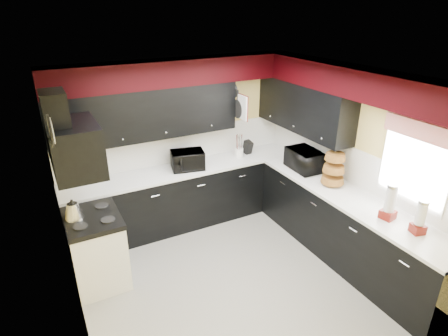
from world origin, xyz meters
name	(u,v)px	position (x,y,z in m)	size (l,w,h in m)	color
ground	(235,277)	(0.00, 0.00, 0.00)	(3.60, 3.60, 0.00)	gray
wall_back	(178,142)	(0.00, 1.80, 1.25)	(3.60, 0.06, 2.50)	#E0C666
wall_right	(353,161)	(1.80, 0.00, 1.25)	(0.06, 3.60, 2.50)	#E0C666
wall_left	(68,231)	(-1.80, 0.00, 1.25)	(0.06, 3.60, 2.50)	#E0C666
ceiling	(238,79)	(0.00, 0.00, 2.50)	(3.60, 3.60, 0.06)	white
cab_back	(188,196)	(0.00, 1.50, 0.45)	(3.60, 0.60, 0.90)	black
cab_right	(345,228)	(1.50, -0.30, 0.45)	(0.60, 3.00, 0.90)	black
counter_back	(186,169)	(0.00, 1.50, 0.92)	(3.62, 0.64, 0.04)	white
counter_right	(349,197)	(1.50, -0.30, 0.92)	(0.64, 3.02, 0.04)	white
splash_back	(178,146)	(0.00, 1.79, 1.19)	(3.60, 0.02, 0.50)	white
splash_right	(352,165)	(1.79, 0.00, 1.19)	(0.02, 3.60, 0.50)	white
upper_back	(146,114)	(-0.50, 1.62, 1.80)	(2.60, 0.35, 0.70)	black
upper_right	(303,107)	(1.62, 0.90, 1.80)	(0.35, 1.80, 0.70)	black
soffit_back	(179,72)	(0.00, 1.62, 2.33)	(3.60, 0.36, 0.35)	black
soffit_right	(366,84)	(1.62, -0.18, 2.33)	(0.36, 3.24, 0.35)	black
stove	(97,251)	(-1.50, 0.75, 0.43)	(0.60, 0.75, 0.86)	white
cooktop	(92,219)	(-1.50, 0.75, 0.89)	(0.62, 0.77, 0.06)	black
hood	(75,148)	(-1.55, 0.75, 1.78)	(0.50, 0.78, 0.55)	black
hood_duct	(55,111)	(-1.68, 0.75, 2.20)	(0.24, 0.40, 0.40)	black
window	(416,164)	(1.79, -0.90, 1.55)	(0.03, 0.86, 0.96)	white
valance	(420,131)	(1.73, -0.90, 1.95)	(0.04, 0.88, 0.20)	red
pan_top	(233,90)	(0.82, 1.55, 2.00)	(0.03, 0.22, 0.40)	black
pan_mid	(237,109)	(0.82, 1.42, 1.75)	(0.03, 0.28, 0.46)	black
pan_low	(229,107)	(0.82, 1.68, 1.72)	(0.03, 0.24, 0.42)	black
cut_board	(242,107)	(0.83, 1.30, 1.80)	(0.03, 0.26, 0.35)	white
baskets	(334,168)	(1.52, 0.05, 1.18)	(0.27, 0.27, 0.50)	brown
clock	(50,131)	(-1.77, 0.25, 2.15)	(0.03, 0.30, 0.30)	black
deco_plate	(386,92)	(1.77, -0.35, 2.25)	(0.03, 0.24, 0.24)	white
toaster_oven	(188,160)	(0.01, 1.45, 1.08)	(0.47, 0.39, 0.27)	black
microwave	(305,160)	(1.51, 0.63, 1.09)	(0.54, 0.37, 0.30)	black
utensil_crock	(239,153)	(0.91, 1.50, 1.01)	(0.13, 0.13, 0.14)	white
knife_block	(248,147)	(1.10, 1.55, 1.05)	(0.10, 0.14, 0.21)	black
kettle	(73,211)	(-1.68, 0.80, 1.02)	(0.21, 0.21, 0.19)	silver
dispenser_a	(390,203)	(1.48, -0.90, 1.14)	(0.15, 0.15, 0.41)	#600400
dispenser_b	(420,219)	(1.52, -1.25, 1.12)	(0.13, 0.13, 0.35)	#590310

